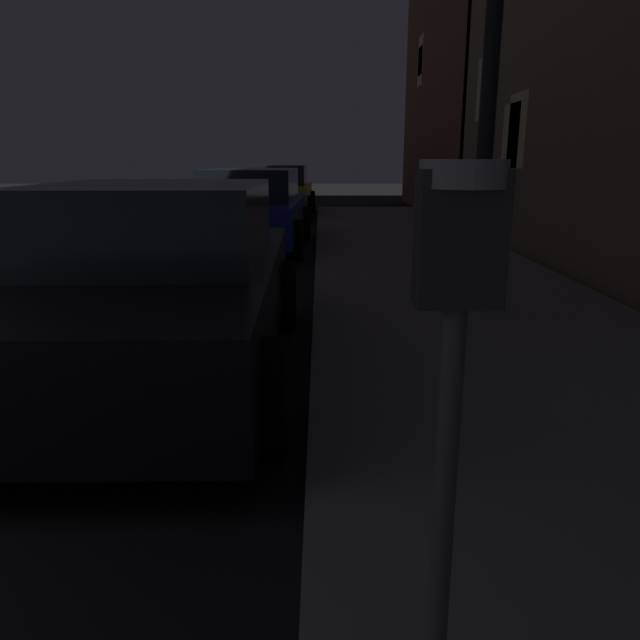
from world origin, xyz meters
The scene contains 5 objects.
parking_meter centered at (4.37, 0.19, 1.25)m, with size 0.19×0.19×1.45m.
car_black centered at (2.85, 3.28, 0.71)m, with size 2.08×4.18×1.43m.
car_blue centered at (2.85, 9.98, 0.72)m, with size 2.05×4.35×1.43m.
car_yellow_cab centered at (2.85, 16.38, 0.70)m, with size 2.13×4.14×1.43m.
building_far centered at (11.12, 18.04, 4.77)m, with size 7.65×10.05×9.55m.
Camera 1 is at (4.07, -1.14, 1.60)m, focal length 33.92 mm.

